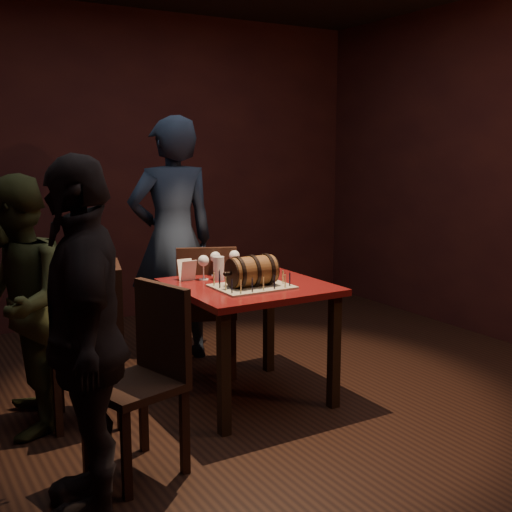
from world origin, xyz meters
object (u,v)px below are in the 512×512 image
(barrel_cake, at_px, (252,271))
(chair_back, at_px, (206,304))
(pub_table, at_px, (249,301))
(wine_glass_left, at_px, (203,262))
(pint_of_ale, at_px, (219,269))
(chair_left_rear, at_px, (101,334))
(chair_left_front, at_px, (147,368))
(wine_glass_right, at_px, (234,257))
(person_back, at_px, (172,240))
(wine_glass_mid, at_px, (215,258))
(person_left_front, at_px, (85,340))
(person_left_rear, at_px, (17,306))

(barrel_cake, bearing_deg, chair_back, 91.54)
(pub_table, height_order, chair_back, chair_back)
(wine_glass_left, relative_size, chair_back, 0.17)
(wine_glass_left, bearing_deg, pint_of_ale, -28.39)
(chair_left_rear, height_order, chair_left_front, same)
(pint_of_ale, bearing_deg, wine_glass_right, 32.58)
(wine_glass_right, height_order, chair_left_front, chair_left_front)
(person_back, bearing_deg, wine_glass_right, 107.07)
(wine_glass_mid, relative_size, person_left_front, 0.10)
(chair_left_rear, height_order, person_back, person_back)
(person_left_rear, relative_size, person_left_front, 0.92)
(wine_glass_mid, relative_size, chair_back, 0.17)
(wine_glass_right, height_order, chair_left_rear, chair_left_rear)
(barrel_cake, bearing_deg, chair_left_front, -153.56)
(barrel_cake, relative_size, wine_glass_left, 2.10)
(wine_glass_left, xyz_separation_m, person_left_front, (-1.05, -0.99, -0.08))
(wine_glass_left, height_order, chair_left_rear, chair_left_rear)
(pub_table, xyz_separation_m, person_left_front, (-1.24, -0.74, 0.14))
(wine_glass_right, distance_m, person_left_rear, 1.41)
(chair_left_rear, xyz_separation_m, person_left_front, (-0.34, -0.91, 0.26))
(pint_of_ale, relative_size, person_left_front, 0.10)
(pub_table, bearing_deg, pint_of_ale, 117.70)
(barrel_cake, xyz_separation_m, person_left_rear, (-1.29, 0.36, -0.13))
(chair_back, relative_size, person_left_front, 0.59)
(wine_glass_left, bearing_deg, person_left_rear, 179.63)
(person_left_front, bearing_deg, chair_back, 151.72)
(pint_of_ale, relative_size, chair_back, 0.16)
(chair_back, bearing_deg, pint_of_ale, -99.87)
(pint_of_ale, xyz_separation_m, person_back, (0.02, 0.78, 0.08))
(wine_glass_left, height_order, wine_glass_right, same)
(barrel_cake, xyz_separation_m, person_left_front, (-1.20, -0.64, -0.07))
(wine_glass_left, xyz_separation_m, chair_back, (0.14, 0.25, -0.35))
(wine_glass_left, height_order, chair_left_front, chair_left_front)
(wine_glass_mid, xyz_separation_m, pint_of_ale, (-0.04, -0.13, -0.04))
(wine_glass_right, relative_size, pint_of_ale, 1.07)
(pint_of_ale, bearing_deg, pub_table, -62.30)
(pint_of_ale, relative_size, chair_left_front, 0.16)
(wine_glass_right, xyz_separation_m, chair_left_rear, (-0.96, -0.15, -0.35))
(chair_back, xyz_separation_m, person_left_front, (-1.18, -1.24, 0.26))
(chair_left_front, xyz_separation_m, person_left_front, (-0.36, -0.23, 0.26))
(chair_left_rear, distance_m, person_left_rear, 0.49)
(wine_glass_left, xyz_separation_m, chair_left_front, (-0.68, -0.77, -0.35))
(pub_table, distance_m, chair_left_front, 1.02)
(wine_glass_mid, xyz_separation_m, person_back, (-0.02, 0.65, 0.04))
(barrel_cake, distance_m, wine_glass_left, 0.38)
(pub_table, relative_size, pint_of_ale, 6.00)
(wine_glass_mid, distance_m, person_back, 0.65)
(chair_left_rear, bearing_deg, pint_of_ale, 2.58)
(barrel_cake, xyz_separation_m, person_back, (-0.05, 1.08, 0.05))
(pint_of_ale, height_order, person_back, person_back)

